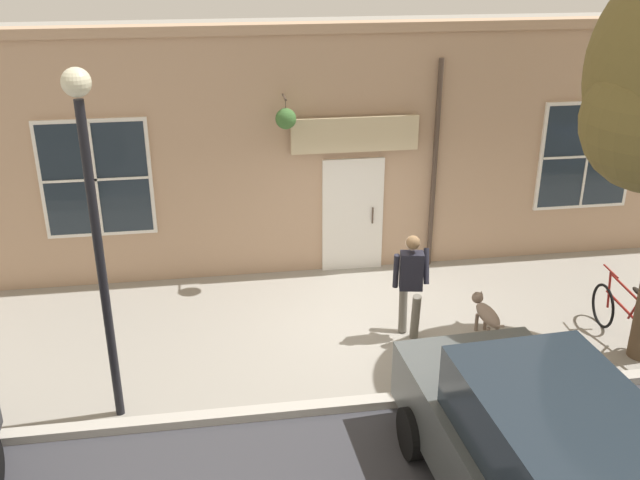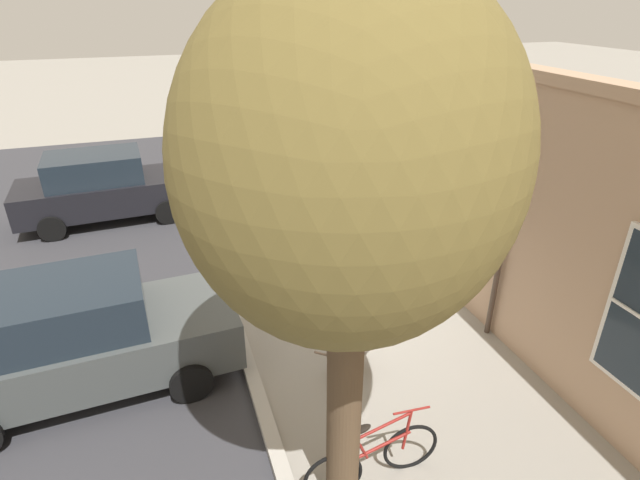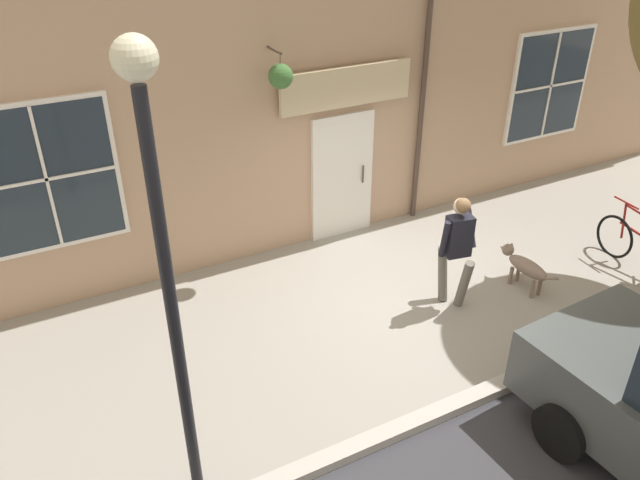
{
  "view_description": "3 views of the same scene",
  "coord_description": "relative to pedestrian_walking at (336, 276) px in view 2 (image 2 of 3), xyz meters",
  "views": [
    {
      "loc": [
        9.5,
        -2.39,
        5.68
      ],
      "look_at": [
        -1.05,
        -0.75,
        1.09
      ],
      "focal_mm": 40.0,
      "sensor_mm": 36.0,
      "label": 1
    },
    {
      "loc": [
        2.9,
        7.25,
        5.3
      ],
      "look_at": [
        0.08,
        -1.11,
        0.92
      ],
      "focal_mm": 28.0,
      "sensor_mm": 36.0,
      "label": 2
    },
    {
      "loc": [
        5.86,
        -4.61,
        5.28
      ],
      "look_at": [
        -0.32,
        -1.36,
        1.19
      ],
      "focal_mm": 35.0,
      "sensor_mm": 36.0,
      "label": 3
    }
  ],
  "objects": [
    {
      "name": "street_lamp",
      "position": [
        1.33,
        -4.18,
        1.92
      ],
      "size": [
        0.32,
        0.32,
        4.4
      ],
      "color": "black",
      "rests_on": "ground_plane"
    },
    {
      "name": "storefront_facade",
      "position": [
        -2.65,
        -0.41,
        1.2
      ],
      "size": [
        0.95,
        18.0,
        4.37
      ],
      "color": "tan",
      "rests_on": "ground_plane"
    },
    {
      "name": "pedestrian_walking",
      "position": [
        0.0,
        0.0,
        0.0
      ],
      "size": [
        0.66,
        0.61,
        1.66
      ],
      "color": "#6B665B",
      "rests_on": "ground_plane"
    },
    {
      "name": "street_tree_by_curb",
      "position": [
        1.13,
        3.1,
        2.94
      ],
      "size": [
        2.94,
        2.8,
        5.68
      ],
      "color": "brown",
      "rests_on": "ground_plane"
    },
    {
      "name": "parked_car_nearest_curb",
      "position": [
        3.97,
        -6.24,
        -0.11
      ],
      "size": [
        4.39,
        2.12,
        1.75
      ],
      "color": "black",
      "rests_on": "ground_plane"
    },
    {
      "name": "leaning_bicycle",
      "position": [
        0.68,
        3.13,
        -0.62
      ],
      "size": [
        1.74,
        0.18,
        1.0
      ],
      "color": "black",
      "rests_on": "ground_plane"
    },
    {
      "name": "dog_on_leash",
      "position": [
        0.19,
        1.16,
        -0.62
      ],
      "size": [
        1.1,
        0.27,
        0.58
      ],
      "color": "#7F6B5B",
      "rests_on": "ground_plane"
    },
    {
      "name": "ground_plane",
      "position": [
        -0.31,
        -0.41,
        -0.99
      ],
      "size": [
        90.0,
        90.0,
        0.0
      ],
      "primitive_type": "plane",
      "color": "gray"
    },
    {
      "name": "parked_car_mid_block",
      "position": [
        4.02,
        0.25,
        -0.11
      ],
      "size": [
        4.39,
        2.12,
        1.75
      ],
      "color": "#474C4C",
      "rests_on": "ground_plane"
    }
  ]
}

